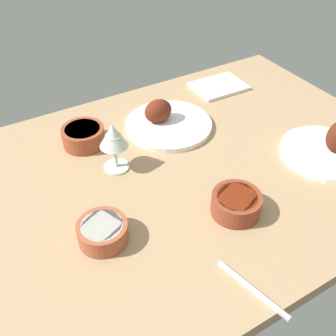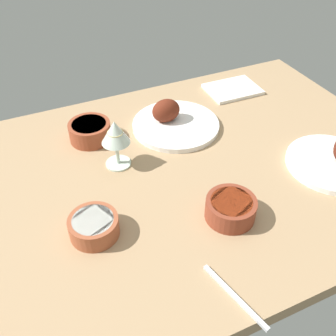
{
  "view_description": "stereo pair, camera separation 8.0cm",
  "coord_description": "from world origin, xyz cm",
  "px_view_note": "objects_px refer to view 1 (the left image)",
  "views": [
    {
      "loc": [
        -39.33,
        -67.09,
        72.88
      ],
      "look_at": [
        0.0,
        0.0,
        6.0
      ],
      "focal_mm": 41.49,
      "sensor_mm": 36.0,
      "label": 1
    },
    {
      "loc": [
        -32.23,
        -70.78,
        72.88
      ],
      "look_at": [
        0.0,
        0.0,
        6.0
      ],
      "focal_mm": 41.49,
      "sensor_mm": 36.0,
      "label": 2
    }
  ],
  "objects_px": {
    "folded_napkin": "(219,86)",
    "fork_loose": "(252,289)",
    "bowl_sauce": "(236,203)",
    "plate_center_main": "(166,121)",
    "bowl_onions": "(83,136)",
    "wine_glass": "(113,138)",
    "plate_far_side": "(330,147)",
    "bowl_cream": "(103,231)"
  },
  "relations": [
    {
      "from": "folded_napkin",
      "to": "fork_loose",
      "type": "distance_m",
      "value": 0.82
    },
    {
      "from": "bowl_sauce",
      "to": "fork_loose",
      "type": "distance_m",
      "value": 0.22
    },
    {
      "from": "plate_center_main",
      "to": "fork_loose",
      "type": "bearing_deg",
      "value": -103.51
    },
    {
      "from": "bowl_onions",
      "to": "plate_center_main",
      "type": "bearing_deg",
      "value": -9.51
    },
    {
      "from": "wine_glass",
      "to": "fork_loose",
      "type": "distance_m",
      "value": 0.5
    },
    {
      "from": "wine_glass",
      "to": "plate_far_side",
      "type": "bearing_deg",
      "value": -25.03
    },
    {
      "from": "bowl_cream",
      "to": "fork_loose",
      "type": "height_order",
      "value": "bowl_cream"
    },
    {
      "from": "bowl_onions",
      "to": "fork_loose",
      "type": "xyz_separation_m",
      "value": [
        0.11,
        -0.63,
        -0.03
      ]
    },
    {
      "from": "plate_far_side",
      "to": "wine_glass",
      "type": "bearing_deg",
      "value": 154.97
    },
    {
      "from": "plate_center_main",
      "to": "bowl_sauce",
      "type": "distance_m",
      "value": 0.4
    },
    {
      "from": "plate_far_side",
      "to": "wine_glass",
      "type": "relative_size",
      "value": 1.76
    },
    {
      "from": "fork_loose",
      "to": "bowl_onions",
      "type": "bearing_deg",
      "value": 176.99
    },
    {
      "from": "bowl_onions",
      "to": "bowl_cream",
      "type": "bearing_deg",
      "value": -104.51
    },
    {
      "from": "bowl_cream",
      "to": "bowl_onions",
      "type": "xyz_separation_m",
      "value": [
        0.09,
        0.36,
        0.0
      ]
    },
    {
      "from": "fork_loose",
      "to": "wine_glass",
      "type": "bearing_deg",
      "value": 175.72
    },
    {
      "from": "plate_center_main",
      "to": "fork_loose",
      "type": "relative_size",
      "value": 1.54
    },
    {
      "from": "bowl_cream",
      "to": "bowl_sauce",
      "type": "relative_size",
      "value": 0.95
    },
    {
      "from": "bowl_onions",
      "to": "fork_loose",
      "type": "distance_m",
      "value": 0.64
    },
    {
      "from": "bowl_cream",
      "to": "wine_glass",
      "type": "bearing_deg",
      "value": 58.74
    },
    {
      "from": "folded_napkin",
      "to": "bowl_cream",
      "type": "bearing_deg",
      "value": -145.8
    },
    {
      "from": "bowl_sauce",
      "to": "fork_loose",
      "type": "bearing_deg",
      "value": -118.77
    },
    {
      "from": "bowl_sauce",
      "to": "plate_far_side",
      "type": "bearing_deg",
      "value": 6.59
    },
    {
      "from": "bowl_sauce",
      "to": "wine_glass",
      "type": "height_order",
      "value": "wine_glass"
    },
    {
      "from": "bowl_cream",
      "to": "bowl_sauce",
      "type": "height_order",
      "value": "bowl_sauce"
    },
    {
      "from": "bowl_cream",
      "to": "wine_glass",
      "type": "xyz_separation_m",
      "value": [
        0.13,
        0.21,
        0.07
      ]
    },
    {
      "from": "plate_center_main",
      "to": "fork_loose",
      "type": "xyz_separation_m",
      "value": [
        -0.14,
        -0.58,
        -0.01
      ]
    },
    {
      "from": "bowl_cream",
      "to": "bowl_onions",
      "type": "height_order",
      "value": "bowl_onions"
    },
    {
      "from": "bowl_onions",
      "to": "wine_glass",
      "type": "bearing_deg",
      "value": -75.8
    },
    {
      "from": "bowl_cream",
      "to": "wine_glass",
      "type": "relative_size",
      "value": 0.81
    },
    {
      "from": "plate_center_main",
      "to": "wine_glass",
      "type": "height_order",
      "value": "wine_glass"
    },
    {
      "from": "plate_center_main",
      "to": "bowl_cream",
      "type": "distance_m",
      "value": 0.46
    },
    {
      "from": "bowl_cream",
      "to": "fork_loose",
      "type": "xyz_separation_m",
      "value": [
        0.2,
        -0.27,
        -0.02
      ]
    },
    {
      "from": "bowl_onions",
      "to": "wine_glass",
      "type": "distance_m",
      "value": 0.16
    },
    {
      "from": "bowl_sauce",
      "to": "wine_glass",
      "type": "bearing_deg",
      "value": 121.11
    },
    {
      "from": "plate_far_side",
      "to": "fork_loose",
      "type": "relative_size",
      "value": 1.42
    },
    {
      "from": "bowl_cream",
      "to": "bowl_onions",
      "type": "bearing_deg",
      "value": 75.49
    },
    {
      "from": "bowl_cream",
      "to": "fork_loose",
      "type": "bearing_deg",
      "value": -53.05
    },
    {
      "from": "bowl_cream",
      "to": "wine_glass",
      "type": "height_order",
      "value": "wine_glass"
    },
    {
      "from": "bowl_sauce",
      "to": "plate_center_main",
      "type": "bearing_deg",
      "value": 84.64
    },
    {
      "from": "plate_center_main",
      "to": "wine_glass",
      "type": "relative_size",
      "value": 1.91
    },
    {
      "from": "fork_loose",
      "to": "folded_napkin",
      "type": "bearing_deg",
      "value": 135.52
    },
    {
      "from": "folded_napkin",
      "to": "plate_center_main",
      "type": "bearing_deg",
      "value": -158.34
    }
  ]
}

